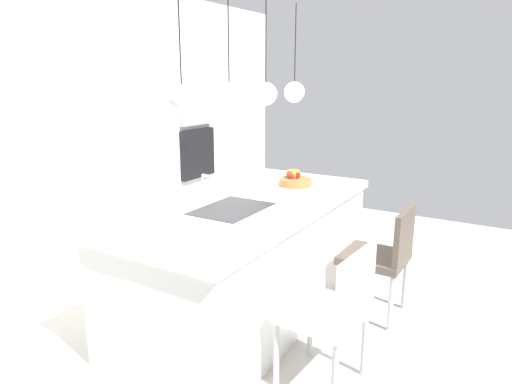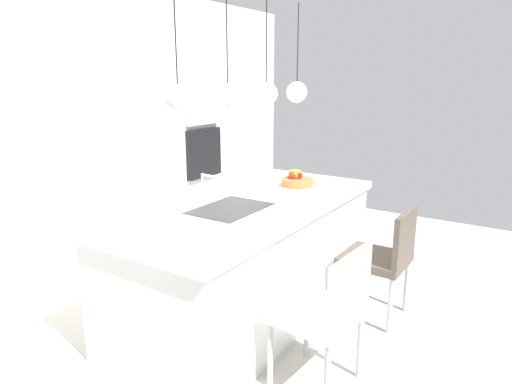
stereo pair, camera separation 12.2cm
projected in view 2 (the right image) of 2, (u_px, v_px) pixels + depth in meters
floor at (249, 312)px, 3.60m from camera, size 6.60×6.60×0.00m
back_wall at (97, 132)px, 4.16m from camera, size 6.00×0.10×2.60m
kitchen_island at (249, 258)px, 3.49m from camera, size 2.29×1.06×0.89m
sink_basin at (230, 209)px, 3.20m from camera, size 0.56×0.40×0.02m
faucet at (206, 185)px, 3.28m from camera, size 0.02×0.17×0.22m
fruit_bowl at (296, 180)px, 3.86m from camera, size 0.27×0.27×0.15m
microwave at (202, 109)px, 5.23m from camera, size 0.54×0.08×0.34m
oven at (203, 153)px, 5.35m from camera, size 0.56×0.08×0.56m
chair_near at (327, 309)px, 2.62m from camera, size 0.50×0.46×0.86m
chair_middle at (383, 256)px, 3.42m from camera, size 0.46×0.47×0.86m
pendant_light_left at (178, 99)px, 2.62m from camera, size 0.17×0.17×0.77m
pendant_light_center_left at (228, 96)px, 3.00m from camera, size 0.17×0.17×0.77m
pendant_light_center_right at (266, 94)px, 3.39m from camera, size 0.17×0.17×0.77m
pendant_light_right at (297, 92)px, 3.77m from camera, size 0.17×0.17×0.77m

